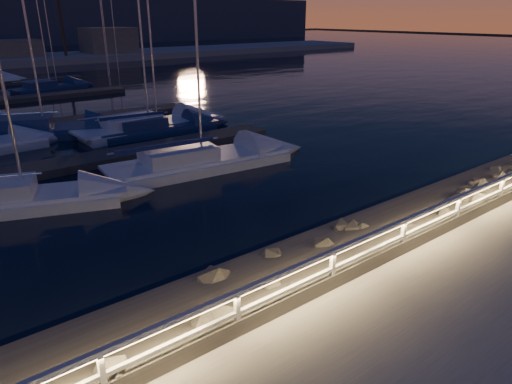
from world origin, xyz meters
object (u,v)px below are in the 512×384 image
Objects in this scene: guard_rail at (302,273)px; sailboat_l at (48,87)px; sailboat_c at (154,127)px; sailboat_g at (40,130)px; sailboat_h at (145,126)px; sailboat_b at (19,198)px; sailboat_d at (197,160)px.

guard_rail is 3.42× the size of sailboat_l.
sailboat_c is 7.00m from sailboat_g.
sailboat_g is at bearing 149.62° from sailboat_h.
sailboat_d is (8.11, -0.05, 0.02)m from sailboat_b.
sailboat_h is 22.01m from sailboat_l.
guard_rail is at bearing -108.24° from sailboat_h.
sailboat_c is (9.64, 7.76, -0.01)m from sailboat_b.
sailboat_d is at bearing -101.54° from sailboat_h.
sailboat_h is at bearing -3.89° from sailboat_g.
sailboat_g is at bearing -120.76° from sailboat_l.
sailboat_g is 19.89m from sailboat_l.
sailboat_g is at bearing 153.68° from sailboat_c.
sailboat_d is (-1.53, -7.81, 0.03)m from sailboat_c.
sailboat_h is at bearing 62.90° from sailboat_b.
sailboat_b is 11.98m from sailboat_g.
sailboat_h is at bearing 116.34° from sailboat_c.
sailboat_b is at bearing -174.54° from sailboat_d.
sailboat_b is 1.02× the size of sailboat_l.
sailboat_d is at bearing -45.50° from sailboat_g.
sailboat_h is 1.25× the size of sailboat_l.
sailboat_c is at bearing 84.74° from sailboat_d.
sailboat_b is at bearing -136.12° from sailboat_c.
sailboat_c is at bearing -8.09° from sailboat_g.
sailboat_c is at bearing -71.92° from sailboat_h.
sailboat_b is (-3.84, 12.08, -0.94)m from guard_rail.
sailboat_c is 0.84× the size of sailboat_d.
sailboat_b is 12.38m from sailboat_c.
guard_rail is 21.31m from sailboat_h.
sailboat_g reaches higher than sailboat_b.
sailboat_d reaches higher than sailboat_l.
guard_rail is 23.50m from sailboat_g.
guard_rail is at bearing -103.74° from sailboat_d.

